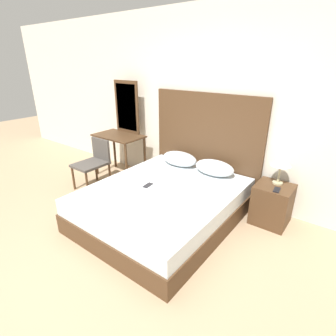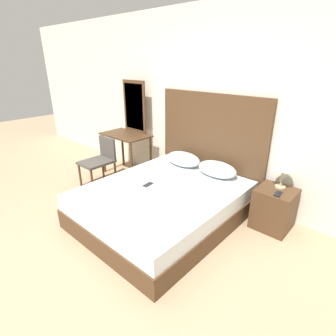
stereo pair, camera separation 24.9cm
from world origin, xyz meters
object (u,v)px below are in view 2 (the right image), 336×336
nightstand (274,209)px  chair (100,158)px  phone_on_bed (148,185)px  phone_on_nightstand (278,194)px  vanity_desk (126,142)px  bed (163,204)px  table_lamp (284,165)px

nightstand → chair: size_ratio=0.67×
phone_on_bed → chair: (-1.31, 0.16, -0.01)m
nightstand → chair: chair is taller
phone_on_bed → phone_on_nightstand: 1.60m
phone_on_bed → vanity_desk: size_ratio=0.18×
bed → chair: bearing=175.9°
phone_on_bed → phone_on_nightstand: size_ratio=0.99×
table_lamp → vanity_desk: 2.68m
bed → vanity_desk: 1.70m
bed → table_lamp: 1.57m
phone_on_bed → vanity_desk: (-1.30, 0.71, 0.16)m
bed → phone_on_nightstand: (1.20, 0.69, 0.31)m
bed → nightstand: nightstand is taller
phone_on_bed → nightstand: 1.62m
nightstand → chair: (-2.67, -0.68, 0.19)m
phone_on_nightstand → vanity_desk: vanity_desk is taller
table_lamp → nightstand: bearing=-92.1°
vanity_desk → phone_on_bed: bearing=-28.7°
table_lamp → bed: bearing=-142.7°
table_lamp → vanity_desk: table_lamp is taller
phone_on_nightstand → vanity_desk: size_ratio=0.18×
nightstand → table_lamp: table_lamp is taller
vanity_desk → nightstand: bearing=2.9°
nightstand → phone_on_nightstand: size_ratio=3.35×
bed → chair: (-1.52, 0.11, 0.23)m
table_lamp → vanity_desk: (-2.66, -0.22, -0.20)m
nightstand → phone_on_nightstand: phone_on_nightstand is taller
bed → phone_on_bed: phone_on_bed is taller
phone_on_nightstand → chair: 2.79m
table_lamp → vanity_desk: bearing=-175.3°
vanity_desk → bed: bearing=-23.5°
phone_on_bed → nightstand: nightstand is taller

